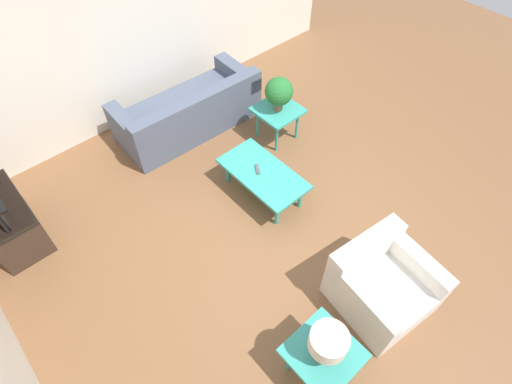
% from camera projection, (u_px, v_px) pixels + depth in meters
% --- Properties ---
extents(ground_plane, '(14.00, 14.00, 0.00)m').
position_uv_depth(ground_plane, '(285.00, 223.00, 4.90)').
color(ground_plane, brown).
extents(wall_right, '(0.12, 7.20, 2.70)m').
position_uv_depth(wall_right, '(130.00, 24.00, 5.30)').
color(wall_right, silver).
rests_on(wall_right, ground_plane).
extents(sofa, '(0.98, 2.09, 0.74)m').
position_uv_depth(sofa, '(189.00, 112.00, 5.80)').
color(sofa, '#4C566B').
rests_on(sofa, ground_plane).
extents(armchair, '(0.98, 0.98, 0.74)m').
position_uv_depth(armchair, '(381.00, 283.00, 4.06)').
color(armchair, silver).
rests_on(armchair, ground_plane).
extents(coffee_table, '(1.14, 0.60, 0.39)m').
position_uv_depth(coffee_table, '(263.00, 175.00, 4.94)').
color(coffee_table, teal).
rests_on(coffee_table, ground_plane).
extents(side_table_plant, '(0.59, 0.59, 0.51)m').
position_uv_depth(side_table_plant, '(278.00, 113.00, 5.55)').
color(side_table_plant, teal).
rests_on(side_table_plant, ground_plane).
extents(side_table_lamp, '(0.59, 0.59, 0.51)m').
position_uv_depth(side_table_lamp, '(323.00, 355.00, 3.47)').
color(side_table_lamp, teal).
rests_on(side_table_lamp, ground_plane).
extents(tv_stand_chest, '(1.03, 0.54, 0.57)m').
position_uv_depth(tv_stand_chest, '(7.00, 221.00, 4.55)').
color(tv_stand_chest, '#38281E').
rests_on(tv_stand_chest, ground_plane).
extents(potted_plant, '(0.38, 0.38, 0.48)m').
position_uv_depth(potted_plant, '(279.00, 92.00, 5.27)').
color(potted_plant, brown).
rests_on(potted_plant, side_table_plant).
extents(table_lamp, '(0.32, 0.32, 0.37)m').
position_uv_depth(table_lamp, '(328.00, 343.00, 3.23)').
color(table_lamp, red).
rests_on(table_lamp, side_table_lamp).
extents(remote_control, '(0.16, 0.12, 0.02)m').
position_uv_depth(remote_control, '(257.00, 169.00, 4.93)').
color(remote_control, '#4C4C51').
rests_on(remote_control, coffee_table).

